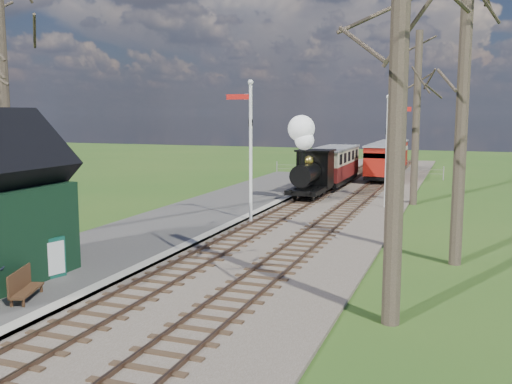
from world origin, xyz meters
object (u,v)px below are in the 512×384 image
semaphore_near (249,141)px  bench (23,285)px  locomotive (310,163)px  coach (334,164)px  red_carriage_b (392,156)px  red_carriage_a (382,161)px  sign_board (53,258)px  semaphore_far (389,143)px

semaphore_near → bench: size_ratio=4.50×
locomotive → coach: bearing=89.9°
locomotive → red_carriage_b: (2.61, 15.47, -0.62)m
locomotive → red_carriage_a: bearing=75.3°
coach → red_carriage_a: size_ratio=1.45×
red_carriage_a → bench: 29.72m
semaphore_near → red_carriage_b: bearing=81.6°
locomotive → sign_board: (-2.78, -17.56, -1.31)m
red_carriage_a → sign_board: size_ratio=4.34×
bench → red_carriage_b: bearing=82.0°
semaphore_near → locomotive: size_ratio=1.38×
red_carriage_a → bench: bearing=-99.4°
semaphore_far → sign_board: 17.93m
locomotive → coach: 6.09m
red_carriage_a → sign_board: red_carriage_a is taller
red_carriage_b → semaphore_far: bearing=-84.0°
semaphore_near → coach: 13.58m
semaphore_near → red_carriage_a: (3.37, 17.31, -2.16)m
locomotive → red_carriage_a: size_ratio=0.91×
semaphore_far → locomotive: (-4.39, 1.33, -1.27)m
locomotive → red_carriage_b: size_ratio=0.91×
semaphore_near → locomotive: semaphore_near is taller
semaphore_far → red_carriage_b: bearing=96.0°
semaphore_near → semaphore_far: 7.91m
semaphore_near → semaphore_far: bearing=49.4°
sign_board → bench: size_ratio=0.83×
coach → sign_board: bearing=-96.7°
semaphore_far → red_carriage_a: semaphore_far is taller
red_carriage_a → sign_board: 28.07m
locomotive → coach: size_ratio=0.62×
semaphore_far → bench: (-6.64, -18.00, -2.80)m
red_carriage_b → sign_board: bearing=-99.3°
coach → red_carriage_a: 4.70m
locomotive → sign_board: locomotive is taller
coach → red_carriage_a: (2.60, 3.91, -0.06)m
semaphore_far → locomotive: semaphore_far is taller
locomotive → bench: bearing=-96.7°
sign_board → coach: bearing=83.3°
red_carriage_b → bench: bearing=-98.0°
red_carriage_a → bench: red_carriage_a is taller
coach → red_carriage_a: coach is taller
semaphore_near → bench: semaphore_near is taller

